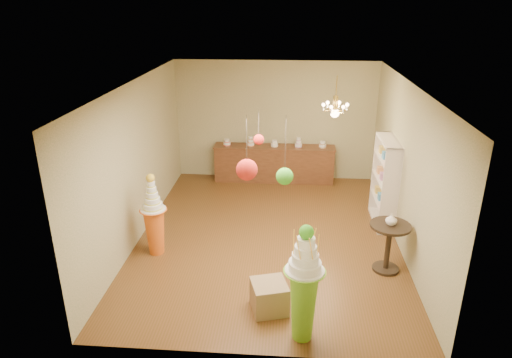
# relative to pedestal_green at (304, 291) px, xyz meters

# --- Properties ---
(floor) EXTENTS (6.50, 6.50, 0.00)m
(floor) POSITION_rel_pedestal_green_xyz_m (-0.62, 2.85, -0.76)
(floor) COLOR #583617
(floor) RESTS_ON ground
(ceiling) EXTENTS (6.50, 6.50, 0.00)m
(ceiling) POSITION_rel_pedestal_green_xyz_m (-0.62, 2.85, 2.24)
(ceiling) COLOR silver
(ceiling) RESTS_ON ground
(wall_back) EXTENTS (5.00, 0.04, 3.00)m
(wall_back) POSITION_rel_pedestal_green_xyz_m (-0.62, 6.10, 0.74)
(wall_back) COLOR tan
(wall_back) RESTS_ON ground
(wall_front) EXTENTS (5.00, 0.04, 3.00)m
(wall_front) POSITION_rel_pedestal_green_xyz_m (-0.62, -0.40, 0.74)
(wall_front) COLOR tan
(wall_front) RESTS_ON ground
(wall_left) EXTENTS (0.04, 6.50, 3.00)m
(wall_left) POSITION_rel_pedestal_green_xyz_m (-3.12, 2.85, 0.74)
(wall_left) COLOR tan
(wall_left) RESTS_ON ground
(wall_right) EXTENTS (0.04, 6.50, 3.00)m
(wall_right) POSITION_rel_pedestal_green_xyz_m (1.88, 2.85, 0.74)
(wall_right) COLOR tan
(wall_right) RESTS_ON ground
(pedestal_green) EXTENTS (0.69, 0.69, 1.74)m
(pedestal_green) POSITION_rel_pedestal_green_xyz_m (0.00, 0.00, 0.00)
(pedestal_green) COLOR #76BF29
(pedestal_green) RESTS_ON floor
(pedestal_orange) EXTENTS (0.56, 0.56, 1.56)m
(pedestal_orange) POSITION_rel_pedestal_green_xyz_m (-2.64, 2.07, -0.16)
(pedestal_orange) COLOR #CD5917
(pedestal_orange) RESTS_ON floor
(burlap_riser) EXTENTS (0.63, 0.63, 0.46)m
(burlap_riser) POSITION_rel_pedestal_green_xyz_m (-0.48, 0.56, -0.52)
(burlap_riser) COLOR #8E724D
(burlap_riser) RESTS_ON floor
(sideboard) EXTENTS (3.04, 0.54, 1.16)m
(sideboard) POSITION_rel_pedestal_green_xyz_m (-0.62, 5.82, -0.28)
(sideboard) COLOR brown
(sideboard) RESTS_ON floor
(shelving_unit) EXTENTS (0.33, 1.20, 1.80)m
(shelving_unit) POSITION_rel_pedestal_green_xyz_m (1.72, 3.65, 0.15)
(shelving_unit) COLOR beige
(shelving_unit) RESTS_ON floor
(round_table) EXTENTS (0.81, 0.81, 0.87)m
(round_table) POSITION_rel_pedestal_green_xyz_m (1.48, 1.80, -0.19)
(round_table) COLOR black
(round_table) RESTS_ON floor
(vase) EXTENTS (0.22, 0.22, 0.20)m
(vase) POSITION_rel_pedestal_green_xyz_m (1.48, 1.80, 0.22)
(vase) COLOR beige
(vase) RESTS_ON round_table
(pom_red_left) EXTENTS (0.29, 0.29, 0.90)m
(pom_red_left) POSITION_rel_pedestal_green_xyz_m (-0.81, 0.58, 1.49)
(pom_red_left) COLOR #3B332A
(pom_red_left) RESTS_ON ceiling
(pom_green_mid) EXTENTS (0.24, 0.24, 0.97)m
(pom_green_mid) POSITION_rel_pedestal_green_xyz_m (-0.30, 0.61, 1.40)
(pom_green_mid) COLOR #3B332A
(pom_green_mid) RESTS_ON ceiling
(pom_red_right) EXTENTS (0.15, 0.15, 0.51)m
(pom_red_right) POSITION_rel_pedestal_green_xyz_m (-0.67, 0.93, 1.81)
(pom_red_right) COLOR #3B332A
(pom_red_right) RESTS_ON ceiling
(chandelier) EXTENTS (0.61, 0.61, 0.85)m
(chandelier) POSITION_rel_pedestal_green_xyz_m (0.64, 3.91, 1.55)
(chandelier) COLOR gold
(chandelier) RESTS_ON ceiling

